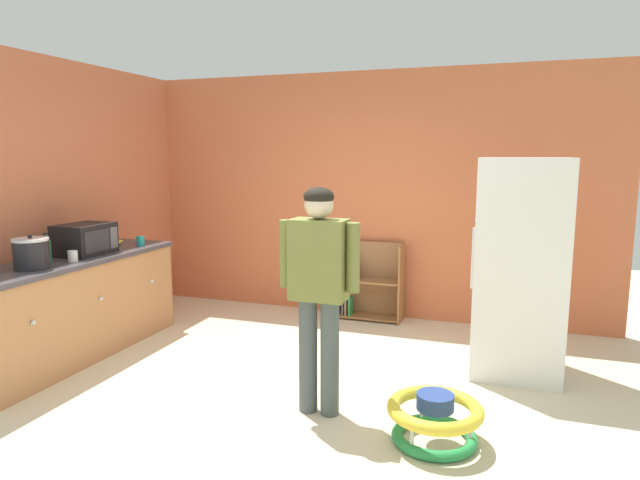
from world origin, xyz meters
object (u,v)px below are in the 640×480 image
bookshelf (362,284)px  red_cup (113,244)px  baby_walker (435,418)px  teal_cup (141,241)px  refrigerator (520,268)px  crock_pot (31,254)px  banana_bunch (118,242)px  microwave (85,239)px  standing_person (319,281)px  white_cup (73,256)px  green_glass_bottle (47,250)px  kitchen_counter (73,307)px

bookshelf → red_cup: size_ratio=8.95×
bookshelf → baby_walker: 2.71m
bookshelf → teal_cup: 2.39m
refrigerator → crock_pot: (-3.69, -1.37, 0.13)m
baby_walker → banana_bunch: (-3.35, 1.21, 0.77)m
microwave → teal_cup: 0.60m
standing_person → white_cup: size_ratio=16.73×
baby_walker → white_cup: size_ratio=6.36×
bookshelf → banana_bunch: banana_bunch is taller
green_glass_bottle → refrigerator: bearing=15.8°
microwave → banana_bunch: size_ratio=3.03×
kitchen_counter → crock_pot: size_ratio=8.03×
crock_pot → green_glass_bottle: 0.32m
baby_walker → microwave: microwave is taller
teal_cup → microwave: bearing=-107.0°
bookshelf → red_cup: (-2.11, -1.45, 0.57)m
baby_walker → crock_pot: crock_pot is taller
bookshelf → baby_walker: (1.12, -2.46, -0.22)m
red_cup → banana_bunch: bearing=119.9°
kitchen_counter → standing_person: 2.51m
refrigerator → crock_pot: bearing=-159.6°
kitchen_counter → teal_cup: (0.17, 0.77, 0.50)m
microwave → green_glass_bottle: microwave is taller
refrigerator → red_cup: (-3.72, -0.37, 0.06)m
bookshelf → standing_person: size_ratio=0.53×
kitchen_counter → refrigerator: bearing=13.6°
crock_pot → banana_bunch: 1.22m
microwave → green_glass_bottle: size_ratio=1.95×
standing_person → baby_walker: 1.15m
refrigerator → red_cup: refrigerator is taller
red_cup → baby_walker: bearing=-17.3°
standing_person → green_glass_bottle: bearing=176.6°
standing_person → green_glass_bottle: 2.51m
standing_person → crock_pot: size_ratio=5.78×
standing_person → red_cup: size_ratio=16.73×
kitchen_counter → bookshelf: (2.14, 1.99, -0.07)m
bookshelf → standing_person: standing_person is taller
white_cup → refrigerator: bearing=15.8°
refrigerator → green_glass_bottle: refrigerator is taller
green_glass_bottle → teal_cup: (0.24, 0.94, -0.05)m
green_glass_bottle → red_cup: 0.72m
baby_walker → green_glass_bottle: bearing=174.9°
refrigerator → standing_person: refrigerator is taller
crock_pot → green_glass_bottle: size_ratio=1.12×
kitchen_counter → baby_walker: (3.26, -0.47, -0.29)m
microwave → teal_cup: microwave is taller
microwave → teal_cup: (0.17, 0.57, -0.09)m
bookshelf → green_glass_bottle: green_glass_bottle is taller
banana_bunch → teal_cup: bearing=5.5°
refrigerator → green_glass_bottle: (-3.82, -1.08, 0.11)m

